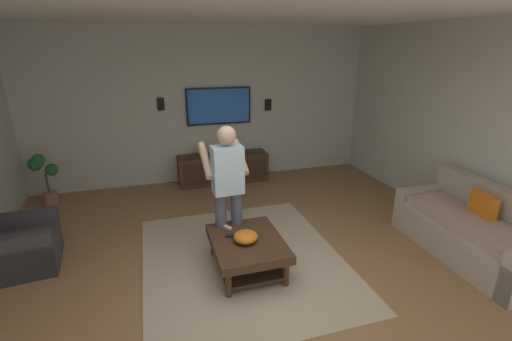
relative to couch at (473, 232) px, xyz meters
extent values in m
plane|color=olive|center=(0.06, 2.68, -0.32)|extent=(8.76, 8.76, 0.00)
cube|color=#B2B7AD|center=(3.76, 2.68, 1.11)|extent=(0.10, 6.58, 2.86)
cube|color=tan|center=(0.70, 2.78, -0.31)|extent=(2.79, 2.37, 0.01)
cube|color=#A89E8E|center=(0.00, 0.04, -0.11)|extent=(1.93, 0.90, 0.42)
cube|color=#A89E8E|center=(-0.01, -0.30, 0.33)|extent=(1.91, 0.26, 0.45)
cube|color=#A89E8E|center=(0.86, 0.02, -0.03)|extent=(0.21, 0.85, 0.58)
cube|color=#A88C84|center=(0.00, 0.12, 0.16)|extent=(1.52, 0.65, 0.12)
cube|color=orange|center=(0.00, -0.06, 0.32)|extent=(0.38, 0.18, 0.36)
cube|color=#38383D|center=(1.34, 5.32, -0.12)|extent=(0.88, 0.88, 0.40)
cube|color=#38383D|center=(1.02, 5.29, -0.04)|extent=(0.24, 0.81, 0.56)
cube|color=#38383D|center=(1.66, 5.35, -0.04)|extent=(0.24, 0.81, 0.56)
cube|color=#422B1C|center=(0.50, 2.78, 0.03)|extent=(1.00, 0.80, 0.10)
cylinder|color=#422B1C|center=(0.92, 2.46, -0.17)|extent=(0.07, 0.07, 0.30)
cylinder|color=#422B1C|center=(0.92, 3.10, -0.17)|extent=(0.07, 0.07, 0.30)
cylinder|color=#422B1C|center=(0.08, 2.46, -0.17)|extent=(0.07, 0.07, 0.30)
cylinder|color=#422B1C|center=(0.08, 3.10, -0.17)|extent=(0.07, 0.07, 0.30)
cube|color=#382417|center=(0.50, 2.78, -0.22)|extent=(0.88, 0.68, 0.03)
cube|color=#422B1C|center=(3.43, 2.44, -0.04)|extent=(0.44, 1.70, 0.55)
cube|color=#352216|center=(3.21, 2.44, -0.04)|extent=(0.01, 1.56, 0.39)
cube|color=black|center=(3.67, 2.44, 1.12)|extent=(0.05, 1.22, 0.69)
cube|color=blue|center=(3.65, 2.44, 1.12)|extent=(0.01, 1.16, 0.63)
cylinder|color=#4C5166|center=(0.94, 2.79, 0.09)|extent=(0.14, 0.14, 0.82)
cylinder|color=#4C5166|center=(0.93, 2.99, 0.09)|extent=(0.14, 0.14, 0.82)
cube|color=silver|center=(0.93, 2.89, 0.79)|extent=(0.24, 0.37, 0.58)
sphere|color=tan|center=(0.93, 2.89, 1.21)|extent=(0.22, 0.22, 0.22)
cylinder|color=tan|center=(1.13, 2.68, 0.88)|extent=(0.48, 0.12, 0.37)
cylinder|color=tan|center=(1.10, 3.12, 0.88)|extent=(0.48, 0.12, 0.37)
cube|color=white|center=(1.31, 2.91, 0.78)|extent=(0.04, 0.05, 0.16)
cylinder|color=#9E6B4C|center=(3.26, 5.42, -0.22)|extent=(0.24, 0.24, 0.20)
cylinder|color=brown|center=(3.26, 5.42, 0.05)|extent=(0.03, 0.03, 0.33)
sphere|color=#235B2D|center=(3.25, 5.32, 0.27)|extent=(0.20, 0.20, 0.20)
sphere|color=#235B2D|center=(3.23, 5.48, 0.46)|extent=(0.20, 0.20, 0.20)
sphere|color=#235B2D|center=(3.24, 5.53, 0.39)|extent=(0.22, 0.22, 0.22)
ellipsoid|color=orange|center=(0.46, 2.80, 0.14)|extent=(0.28, 0.28, 0.12)
cube|color=white|center=(0.84, 2.94, 0.09)|extent=(0.15, 0.11, 0.02)
cube|color=black|center=(0.61, 2.93, 0.09)|extent=(0.06, 0.15, 0.02)
sphere|color=gold|center=(3.43, 2.82, 0.34)|extent=(0.22, 0.22, 0.22)
cube|color=black|center=(3.68, 1.45, 1.10)|extent=(0.06, 0.12, 0.22)
cube|color=black|center=(3.68, 3.49, 1.20)|extent=(0.06, 0.12, 0.22)
camera|label=1|loc=(-2.97, 3.72, 2.16)|focal=25.03mm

